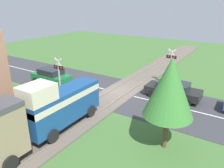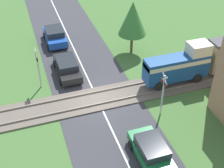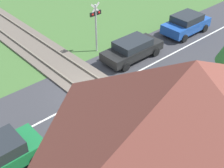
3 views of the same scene
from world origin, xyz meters
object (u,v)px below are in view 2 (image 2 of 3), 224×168
(car_behind_queue, at_px, (55,35))
(crossing_signal_east_approach, at_px, (163,90))
(pedestrian_by_station, at_px, (218,83))
(car_near_crossing, at_px, (67,67))
(car_far_side, at_px, (152,151))
(crossing_signal_west_approach, at_px, (38,63))

(car_behind_queue, relative_size, crossing_signal_east_approach, 1.13)
(car_behind_queue, bearing_deg, pedestrian_by_station, 42.28)
(car_near_crossing, xyz_separation_m, car_behind_queue, (-5.76, 0.00, 0.06))
(pedestrian_by_station, bearing_deg, car_behind_queue, -137.72)
(car_behind_queue, bearing_deg, crossing_signal_east_approach, 22.22)
(car_far_side, bearing_deg, pedestrian_by_station, 121.38)
(car_near_crossing, xyz_separation_m, crossing_signal_west_approach, (1.12, -2.39, 1.48))
(car_behind_queue, relative_size, pedestrian_by_station, 2.41)
(car_behind_queue, xyz_separation_m, crossing_signal_east_approach, (12.90, 5.27, 1.42))
(car_near_crossing, xyz_separation_m, car_far_side, (10.76, 2.88, 0.04))
(car_far_side, relative_size, pedestrian_by_station, 2.34)
(car_behind_queue, distance_m, pedestrian_by_station, 15.89)
(car_behind_queue, bearing_deg, crossing_signal_west_approach, -19.16)
(car_far_side, relative_size, crossing_signal_west_approach, 1.10)
(crossing_signal_east_approach, bearing_deg, car_behind_queue, -157.78)
(car_near_crossing, distance_m, car_far_side, 11.14)
(crossing_signal_east_approach, bearing_deg, pedestrian_by_station, 101.92)
(car_far_side, xyz_separation_m, crossing_signal_west_approach, (-9.65, -5.27, 1.44))
(crossing_signal_west_approach, distance_m, pedestrian_by_station, 14.04)
(car_near_crossing, bearing_deg, car_far_side, 14.98)
(pedestrian_by_station, bearing_deg, crossing_signal_east_approach, -78.08)
(crossing_signal_west_approach, relative_size, crossing_signal_east_approach, 1.00)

